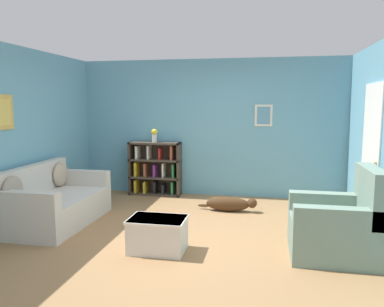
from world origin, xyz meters
name	(u,v)px	position (x,y,z in m)	size (l,w,h in m)	color
ground_plane	(187,233)	(0.00, 0.00, 0.00)	(14.00, 14.00, 0.00)	#997047
wall_back	(210,128)	(0.00, 2.25, 1.30)	(5.60, 0.13, 2.60)	#609EB7
wall_left	(16,136)	(-2.55, 0.00, 1.30)	(0.13, 5.00, 2.60)	#609EB7
couch	(53,203)	(-2.02, 0.03, 0.31)	(0.96, 1.70, 0.86)	beige
bookshelf	(155,169)	(-1.05, 2.05, 0.50)	(1.00, 0.30, 1.03)	#42382D
recliner_chair	(339,226)	(1.90, -0.44, 0.36)	(0.96, 0.86, 1.05)	gray
coffee_table	(158,233)	(-0.21, -0.69, 0.22)	(0.68, 0.48, 0.41)	silver
dog	(230,204)	(0.49, 1.16, 0.13)	(0.99, 0.22, 0.24)	#472D19
vase	(154,135)	(-1.05, 2.03, 1.18)	(0.12, 0.12, 0.26)	silver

